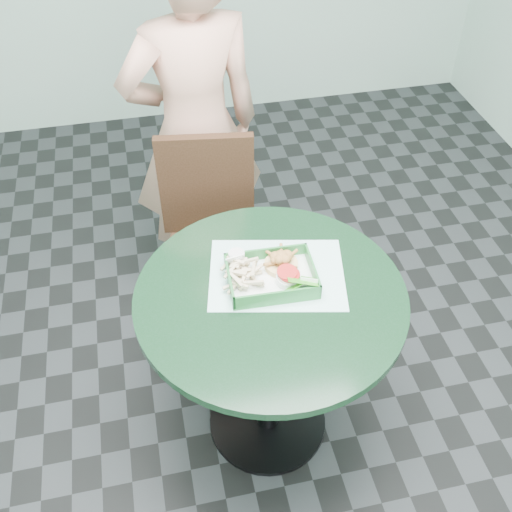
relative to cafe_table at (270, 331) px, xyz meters
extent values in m
cube|color=#303335|center=(0.00, 0.00, -0.58)|extent=(4.00, 5.00, 0.02)
cylinder|color=black|center=(0.00, 0.00, -0.57)|extent=(0.47, 0.47, 0.02)
cylinder|color=black|center=(0.00, 0.00, -0.20)|extent=(0.09, 0.09, 0.70)
cylinder|color=black|center=(0.00, 0.00, 0.15)|extent=(0.88, 0.88, 0.03)
cube|color=#371E13|center=(-0.10, 0.53, -0.13)|extent=(0.38, 0.38, 0.04)
cube|color=#371E13|center=(-0.10, 0.70, 0.12)|extent=(0.38, 0.04, 0.46)
cube|color=#371E13|center=(-0.26, 0.36, -0.37)|extent=(0.04, 0.04, 0.43)
cube|color=#371E13|center=(0.07, 0.36, -0.37)|extent=(0.04, 0.04, 0.43)
cube|color=#371E13|center=(-0.26, 0.69, -0.37)|extent=(0.04, 0.04, 0.43)
cube|color=#371E13|center=(0.07, 0.69, -0.37)|extent=(0.04, 0.04, 0.43)
imported|color=tan|center=(-0.11, 0.91, 0.31)|extent=(0.72, 0.54, 1.79)
cube|color=#B1E7E3|center=(0.04, 0.08, 0.17)|extent=(0.50, 0.41, 0.00)
cube|color=#247333|center=(0.01, 0.05, 0.18)|extent=(0.28, 0.20, 0.01)
cube|color=white|center=(0.01, 0.05, 0.18)|extent=(0.27, 0.19, 0.00)
cube|color=#247333|center=(0.01, 0.15, 0.20)|extent=(0.28, 0.01, 0.05)
cube|color=#247333|center=(0.01, -0.05, 0.20)|extent=(0.28, 0.01, 0.05)
cube|color=#247333|center=(0.15, 0.05, 0.20)|extent=(0.01, 0.20, 0.05)
cube|color=#247333|center=(-0.12, 0.05, 0.20)|extent=(0.01, 0.20, 0.05)
cylinder|color=tan|center=(0.06, 0.10, 0.20)|extent=(0.11, 0.11, 0.02)
cylinder|color=silver|center=(-0.08, 0.14, 0.22)|extent=(0.05, 0.05, 0.03)
cylinder|color=silver|center=(-0.08, 0.14, 0.23)|extent=(0.05, 0.05, 0.00)
cylinder|color=white|center=(0.06, 0.02, 0.20)|extent=(0.08, 0.08, 0.03)
torus|color=beige|center=(0.06, 0.02, 0.22)|extent=(0.07, 0.07, 0.01)
cylinder|color=red|center=(0.06, 0.02, 0.22)|extent=(0.07, 0.07, 0.01)
camera|label=1|loc=(-0.32, -1.25, 1.59)|focal=42.00mm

